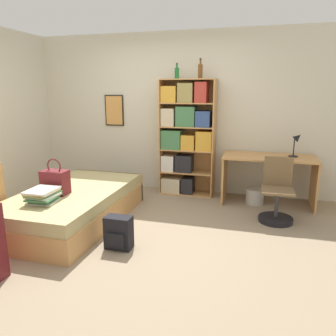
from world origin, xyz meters
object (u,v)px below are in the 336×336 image
(bottle_brown, at_px, (200,71))
(desk_lamp, at_px, (297,141))
(bed, at_px, (74,205))
(bottle_green, at_px, (177,73))
(backpack, at_px, (118,233))
(handbag, at_px, (55,182))
(waste_bin, at_px, (255,196))
(bookcase, at_px, (185,136))
(book_stack_on_bed, at_px, (43,195))
(desk, at_px, (269,170))
(desk_chair, at_px, (277,201))

(bottle_brown, relative_size, desk_lamp, 0.82)
(bed, bearing_deg, bottle_green, 58.06)
(bottle_brown, relative_size, backpack, 0.83)
(handbag, height_order, waste_bin, handbag)
(handbag, height_order, bookcase, bookcase)
(backpack, bearing_deg, bed, 147.53)
(bed, relative_size, handbag, 4.69)
(bed, distance_m, handbag, 0.44)
(bed, xyz_separation_m, book_stack_on_bed, (-0.06, -0.53, 0.30))
(bed, distance_m, desk, 2.83)
(desk, xyz_separation_m, waste_bin, (-0.17, -0.07, -0.40))
(desk_lamp, relative_size, desk_chair, 0.44)
(book_stack_on_bed, xyz_separation_m, bottle_green, (1.04, 2.09, 1.43))
(desk, height_order, backpack, desk)
(bottle_green, bearing_deg, book_stack_on_bed, -116.39)
(desk_lamp, xyz_separation_m, backpack, (-1.93, -2.00, -0.79))
(desk_chair, xyz_separation_m, backpack, (-1.67, -1.28, -0.09))
(desk_chair, height_order, waste_bin, desk_chair)
(bottle_brown, relative_size, desk, 0.22)
(desk_lamp, bearing_deg, desk_chair, -109.56)
(desk_lamp, xyz_separation_m, desk_chair, (-0.26, -0.72, -0.70))
(bottle_brown, distance_m, desk_lamp, 1.77)
(bottle_brown, bearing_deg, waste_bin, -13.52)
(book_stack_on_bed, relative_size, backpack, 1.08)
(bookcase, bearing_deg, desk_lamp, -3.74)
(book_stack_on_bed, height_order, waste_bin, book_stack_on_bed)
(handbag, bearing_deg, desk_lamp, 29.64)
(desk_chair, distance_m, backpack, 2.11)
(bottle_brown, relative_size, desk_chair, 0.36)
(bottle_green, distance_m, backpack, 2.76)
(desk_lamp, bearing_deg, desk, -172.82)
(desk, height_order, waste_bin, desk)
(bed, height_order, desk_chair, desk_chair)
(bed, relative_size, bottle_brown, 6.99)
(book_stack_on_bed, xyz_separation_m, bottle_brown, (1.41, 2.08, 1.45))
(bottle_green, bearing_deg, handbag, -121.59)
(bottle_brown, xyz_separation_m, backpack, (-0.48, -2.11, -1.79))
(bed, height_order, bottle_brown, bottle_brown)
(desk_lamp, bearing_deg, bookcase, 176.26)
(bed, distance_m, waste_bin, 2.63)
(desk_lamp, height_order, desk_chair, desk_lamp)
(book_stack_on_bed, height_order, desk_lamp, desk_lamp)
(desk_chair, bearing_deg, book_stack_on_bed, -154.21)
(desk_chair, bearing_deg, desk, 98.95)
(bottle_green, bearing_deg, desk_lamp, -3.64)
(handbag, bearing_deg, backpack, -19.42)
(book_stack_on_bed, xyz_separation_m, backpack, (0.93, -0.03, -0.33))
(handbag, height_order, desk_chair, handbag)
(desk, bearing_deg, bottle_green, 173.69)
(bottle_green, bearing_deg, bed, -121.94)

